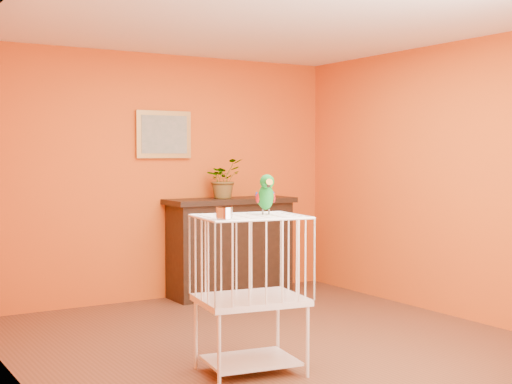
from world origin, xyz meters
TOP-DOWN VIEW (x-y plane):
  - ground at (0.00, 0.00)m, footprint 4.50×4.50m
  - room_shell at (0.00, 0.00)m, footprint 4.50×4.50m
  - console_cabinet at (0.68, 2.00)m, footprint 1.43×0.51m
  - potted_plant at (0.60, 2.05)m, footprint 0.50×0.53m
  - framed_picture at (0.00, 2.22)m, footprint 0.62×0.04m
  - birdcage at (-0.56, -0.49)m, footprint 0.79×0.66m
  - feed_cup at (-0.85, -0.65)m, footprint 0.11×0.11m
  - parrot at (-0.41, -0.46)m, footprint 0.16×0.26m

SIDE VIEW (x-z plane):
  - ground at x=0.00m, z-range 0.00..0.00m
  - console_cabinet at x=0.68m, z-range 0.00..1.07m
  - birdcage at x=-0.56m, z-range 0.02..1.13m
  - feed_cup at x=-0.85m, z-range 1.12..1.19m
  - potted_plant at x=0.60m, z-range 1.06..1.40m
  - parrot at x=-0.41m, z-range 1.11..1.40m
  - room_shell at x=0.00m, z-range -0.67..3.83m
  - framed_picture at x=0.00m, z-range 1.50..2.00m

